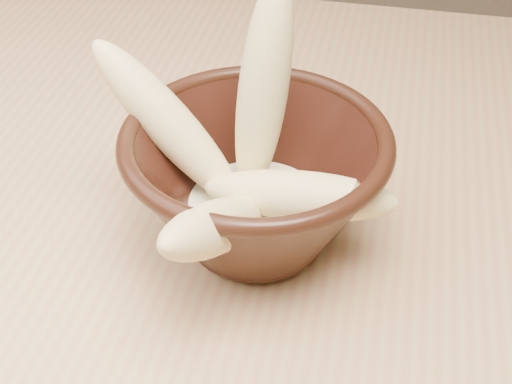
{
  "coord_description": "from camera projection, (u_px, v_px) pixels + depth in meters",
  "views": [
    {
      "loc": [
        0.23,
        -0.44,
        1.14
      ],
      "look_at": [
        0.15,
        -0.05,
        0.8
      ],
      "focal_mm": 50.0,
      "sensor_mm": 36.0,
      "label": 1
    }
  ],
  "objects": [
    {
      "name": "bowl",
      "position": [
        256.0,
        182.0,
        0.52
      ],
      "size": [
        0.19,
        0.19,
        0.11
      ],
      "rotation": [
        0.0,
        0.0,
        0.16
      ],
      "color": "black",
      "rests_on": "table"
    },
    {
      "name": "banana_upright",
      "position": [
        263.0,
        90.0,
        0.5
      ],
      "size": [
        0.06,
        0.08,
        0.17
      ],
      "primitive_type": "ellipsoid",
      "rotation": [
        0.22,
        0.0,
        2.75
      ],
      "color": "#E3C786",
      "rests_on": "bowl"
    },
    {
      "name": "banana_across",
      "position": [
        299.0,
        195.0,
        0.5
      ],
      "size": [
        0.14,
        0.04,
        0.05
      ],
      "primitive_type": "ellipsoid",
      "rotation": [
        1.5,
        0.0,
        1.57
      ],
      "color": "#E3C786",
      "rests_on": "bowl"
    },
    {
      "name": "milk_puddle",
      "position": [
        256.0,
        209.0,
        0.53
      ],
      "size": [
        0.11,
        0.11,
        0.02
      ],
      "primitive_type": "cylinder",
      "color": "beige",
      "rests_on": "bowl"
    },
    {
      "name": "table",
      "position": [
        112.0,
        247.0,
        0.67
      ],
      "size": [
        1.2,
        0.8,
        0.75
      ],
      "color": "tan",
      "rests_on": "ground"
    },
    {
      "name": "banana_left",
      "position": [
        168.0,
        123.0,
        0.52
      ],
      "size": [
        0.14,
        0.06,
        0.13
      ],
      "primitive_type": "ellipsoid",
      "rotation": [
        0.8,
        0.0,
        -1.79
      ],
      "color": "#E3C786",
      "rests_on": "bowl"
    },
    {
      "name": "banana_front",
      "position": [
        216.0,
        227.0,
        0.46
      ],
      "size": [
        0.06,
        0.15,
        0.11
      ],
      "primitive_type": "ellipsoid",
      "rotation": [
        1.03,
        0.0,
        -0.21
      ],
      "color": "#E3C786",
      "rests_on": "bowl"
    }
  ]
}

